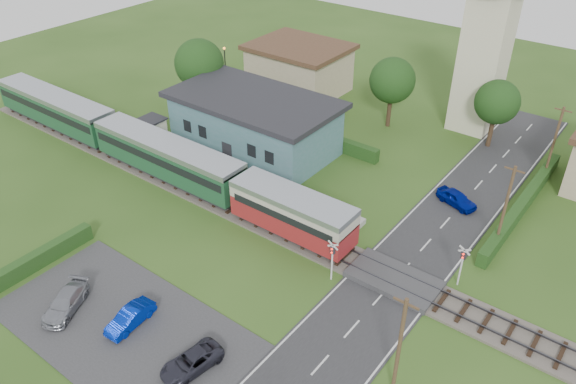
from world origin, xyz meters
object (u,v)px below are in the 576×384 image
Objects in this scene: car_park_silver at (66,303)px; car_park_dark at (191,362)px; station_building at (255,123)px; crossing_signal_far at (462,260)px; car_park_blue at (130,318)px; church_tower at (489,29)px; train at (143,147)px; equipment_hut at (153,130)px; pedestrian_far at (171,148)px; house_west at (299,68)px; car_on_road at (457,198)px; crossing_signal_near at (332,255)px; pedestrian_near at (260,183)px.

car_park_dark is at bearing -16.94° from car_park_silver.
station_building is 4.88× the size of crossing_signal_far.
car_park_blue is at bearing -172.35° from car_park_dark.
church_tower reaches higher than car_park_silver.
car_park_blue is 0.86× the size of car_park_silver.
church_tower is at bearing 97.74° from car_park_dark.
train reaches higher than car_park_blue.
equipment_hut reaches higher than car_park_dark.
station_building is 10.67× the size of pedestrian_far.
equipment_hut is 0.06× the size of train.
station_building is 0.91× the size of church_tower.
house_west reaches higher than car_park_blue.
car_park_silver is 20.03m from pedestrian_far.
car_on_road is 0.94× the size of car_park_dark.
crossing_signal_far is (31.60, -0.81, 0.39)m from equipment_hut.
house_west reaches higher than crossing_signal_near.
equipment_hut is at bearing -23.37° from pedestrian_near.
pedestrian_near reaches higher than pedestrian_far.
house_west reaches higher than station_building.
train is 2.85m from pedestrian_far.
car_park_blue is (-7.66, -11.17, -1.49)m from crossing_signal_near.
car_park_blue is 0.92× the size of car_park_dark.
train is at bearing 131.86° from car_park_blue.
car_park_dark is at bearing -174.33° from car_on_road.
equipment_hut is at bearing -98.62° from house_west.
car_on_road is at bearing 7.11° from station_building.
crossing_signal_far is at bearing 157.41° from pedestrian_near.
house_west is (-5.00, 14.01, 0.10)m from station_building.
station_building is at bearing 145.19° from crossing_signal_near.
crossing_signal_far reaches higher than car_park_silver.
church_tower reaches higher than car_park_dark.
crossing_signal_near reaches higher than car_park_blue.
car_park_dark is at bearing -57.88° from station_building.
crossing_signal_near reaches higher than car_on_road.
train reaches higher than pedestrian_far.
car_park_silver is (-19.23, -17.63, -1.47)m from crossing_signal_far.
crossing_signal_near is 13.62m from car_park_blue.
station_building is at bearing -70.35° from house_west.
car_park_dark is at bearing 95.66° from pedestrian_near.
crossing_signal_near is (1.40, -28.41, -8.08)m from church_tower.
house_west is at bearing 77.92° from car_park_silver.
station_building reaches higher than car_on_road.
car_park_silver is 1.07× the size of car_park_dark.
crossing_signal_near is at bearing -34.81° from station_building.
crossing_signal_near is at bearing -6.26° from train.
car_park_silver reaches higher than car_park_dark.
crossing_signal_near is 14.29m from car_on_road.
church_tower is 41.19m from car_park_blue.
church_tower is 4.95× the size of car_on_road.
house_west is 3.30× the size of crossing_signal_near.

